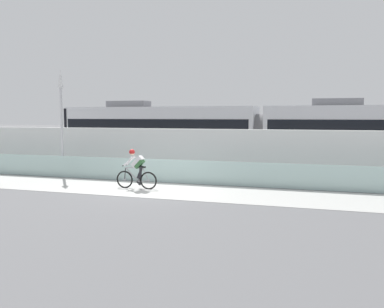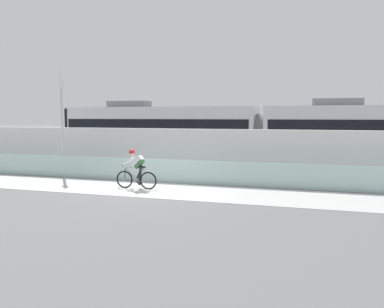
{
  "view_description": "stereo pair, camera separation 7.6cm",
  "coord_description": "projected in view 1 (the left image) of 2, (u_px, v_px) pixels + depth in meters",
  "views": [
    {
      "loc": [
        6.14,
        -14.6,
        2.94
      ],
      "look_at": [
        0.98,
        2.35,
        1.25
      ],
      "focal_mm": 37.36,
      "sensor_mm": 36.0,
      "label": 1
    },
    {
      "loc": [
        6.22,
        -14.58,
        2.94
      ],
      "look_at": [
        0.98,
        2.35,
        1.25
      ],
      "focal_mm": 37.36,
      "sensor_mm": 36.0,
      "label": 2
    }
  ],
  "objects": [
    {
      "name": "lamp_post_antenna",
      "position": [
        61.0,
        109.0,
        19.32
      ],
      "size": [
        0.28,
        0.28,
        5.2
      ],
      "color": "gray",
      "rests_on": "ground"
    },
    {
      "name": "tram_rail_far",
      "position": [
        202.0,
        167.0,
        23.17
      ],
      "size": [
        32.0,
        0.08,
        0.01
      ],
      "primitive_type": "cube",
      "color": "#595654",
      "rests_on": "ground"
    },
    {
      "name": "tram",
      "position": [
        261.0,
        136.0,
        21.31
      ],
      "size": [
        22.56,
        2.54,
        3.81
      ],
      "color": "silver",
      "rests_on": "ground"
    },
    {
      "name": "concrete_barrier_wall",
      "position": [
        180.0,
        153.0,
        19.33
      ],
      "size": [
        32.0,
        0.36,
        2.33
      ],
      "primitive_type": "cube",
      "color": "white",
      "rests_on": "ground"
    },
    {
      "name": "tram_rail_near",
      "position": [
        195.0,
        170.0,
        21.81
      ],
      "size": [
        32.0,
        0.08,
        0.01
      ],
      "primitive_type": "cube",
      "color": "#595654",
      "rests_on": "ground"
    },
    {
      "name": "cyclist_on_bike",
      "position": [
        136.0,
        170.0,
        16.08
      ],
      "size": [
        1.77,
        0.58,
        1.61
      ],
      "color": "black",
      "rests_on": "ground"
    },
    {
      "name": "bike_path_deck",
      "position": [
        151.0,
        190.0,
        15.97
      ],
      "size": [
        32.0,
        3.2,
        0.01
      ],
      "primitive_type": "cube",
      "color": "beige",
      "rests_on": "ground"
    },
    {
      "name": "ground_plane",
      "position": [
        151.0,
        190.0,
        15.97
      ],
      "size": [
        200.0,
        200.0,
        0.0
      ],
      "primitive_type": "plane",
      "color": "slate"
    },
    {
      "name": "glass_parapet",
      "position": [
        168.0,
        171.0,
        17.68
      ],
      "size": [
        32.0,
        0.05,
        1.02
      ],
      "primitive_type": "cube",
      "color": "silver",
      "rests_on": "ground"
    }
  ]
}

